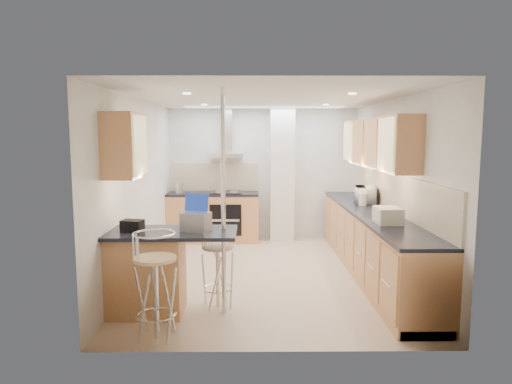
{
  "coord_description": "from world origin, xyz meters",
  "views": [
    {
      "loc": [
        -0.21,
        -6.4,
        1.99
      ],
      "look_at": [
        -0.16,
        0.2,
        1.17
      ],
      "focal_mm": 32.0,
      "sensor_mm": 36.0,
      "label": 1
    }
  ],
  "objects_px": {
    "bar_stool_near": "(156,285)",
    "microwave": "(365,195)",
    "laptop": "(196,222)",
    "bread_bin": "(388,215)",
    "bar_stool_end": "(218,267)"
  },
  "relations": [
    {
      "from": "bar_stool_near",
      "to": "bar_stool_end",
      "type": "relative_size",
      "value": 1.14
    },
    {
      "from": "bar_stool_end",
      "to": "microwave",
      "type": "bearing_deg",
      "value": 4.4
    },
    {
      "from": "bar_stool_end",
      "to": "bar_stool_near",
      "type": "bearing_deg",
      "value": -160.47
    },
    {
      "from": "laptop",
      "to": "bar_stool_near",
      "type": "bearing_deg",
      "value": -97.66
    },
    {
      "from": "bar_stool_end",
      "to": "bread_bin",
      "type": "height_order",
      "value": "bread_bin"
    },
    {
      "from": "bar_stool_near",
      "to": "laptop",
      "type": "bearing_deg",
      "value": 46.32
    },
    {
      "from": "bread_bin",
      "to": "laptop",
      "type": "bearing_deg",
      "value": -168.17
    },
    {
      "from": "bar_stool_end",
      "to": "bread_bin",
      "type": "relative_size",
      "value": 2.56
    },
    {
      "from": "laptop",
      "to": "bread_bin",
      "type": "height_order",
      "value": "laptop"
    },
    {
      "from": "microwave",
      "to": "bar_stool_near",
      "type": "distance_m",
      "value": 3.99
    },
    {
      "from": "microwave",
      "to": "bread_bin",
      "type": "relative_size",
      "value": 1.3
    },
    {
      "from": "bar_stool_near",
      "to": "microwave",
      "type": "bearing_deg",
      "value": 28.36
    },
    {
      "from": "microwave",
      "to": "laptop",
      "type": "distance_m",
      "value": 3.27
    },
    {
      "from": "microwave",
      "to": "bar_stool_end",
      "type": "height_order",
      "value": "microwave"
    },
    {
      "from": "bar_stool_near",
      "to": "bar_stool_end",
      "type": "height_order",
      "value": "bar_stool_near"
    }
  ]
}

